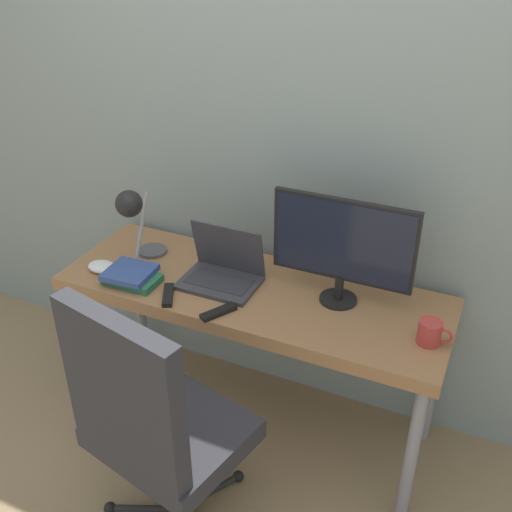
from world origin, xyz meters
name	(u,v)px	position (x,y,z in m)	size (l,w,h in m)	color
ground_plane	(226,462)	(0.00, 0.00, 0.00)	(12.00, 12.00, 0.00)	#937A56
wall_back	(287,142)	(0.00, 0.65, 1.30)	(8.00, 0.05, 2.60)	gray
desk	(252,302)	(0.00, 0.29, 0.69)	(1.68, 0.58, 0.76)	#996B42
laptop	(222,271)	(-0.14, 0.29, 0.81)	(0.33, 0.24, 0.25)	#38383D
monitor	(343,245)	(0.36, 0.36, 1.03)	(0.58, 0.16, 0.45)	black
desk_lamp	(133,212)	(-0.56, 0.26, 1.03)	(0.13, 0.26, 0.37)	#4C4C51
office_chair	(152,420)	(-0.07, -0.40, 0.60)	(0.63, 0.60, 1.10)	black
book_stack	(131,276)	(-0.50, 0.12, 0.79)	(0.23, 0.20, 0.06)	#286B47
tv_remote	(168,295)	(-0.29, 0.08, 0.77)	(0.11, 0.16, 0.02)	black
media_remote	(218,312)	(-0.04, 0.06, 0.77)	(0.11, 0.15, 0.02)	black
mug	(430,333)	(0.75, 0.22, 0.81)	(0.13, 0.09, 0.09)	#B23833
game_controller	(102,267)	(-0.67, 0.14, 0.78)	(0.13, 0.10, 0.04)	white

